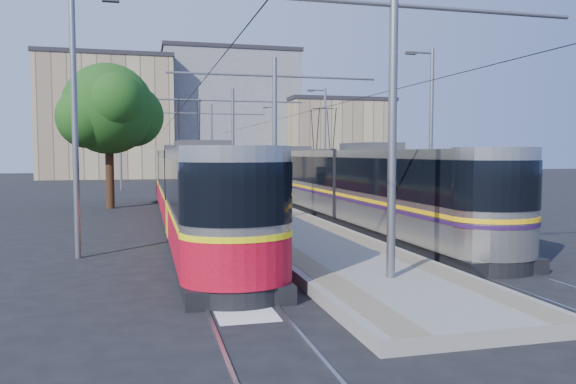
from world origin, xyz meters
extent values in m
plane|color=black|center=(0.00, 0.00, 0.00)|extent=(160.00, 160.00, 0.00)
cube|color=gray|center=(0.00, 17.00, 0.15)|extent=(4.00, 50.00, 0.30)
cube|color=gray|center=(-1.45, 17.00, 0.30)|extent=(0.70, 50.00, 0.01)
cube|color=gray|center=(1.45, 17.00, 0.30)|extent=(0.70, 50.00, 0.01)
cube|color=gray|center=(-4.32, 17.00, 0.01)|extent=(0.07, 70.00, 0.03)
cube|color=gray|center=(-2.88, 17.00, 0.01)|extent=(0.07, 70.00, 0.03)
cube|color=gray|center=(2.88, 17.00, 0.01)|extent=(0.07, 70.00, 0.03)
cube|color=gray|center=(4.32, 17.00, 0.01)|extent=(0.07, 70.00, 0.03)
cube|color=silver|center=(-3.60, -3.00, 0.01)|extent=(1.20, 5.00, 0.01)
cube|color=black|center=(-3.60, 9.47, 0.20)|extent=(2.30, 28.42, 0.40)
cube|color=#B0ABA1|center=(-3.60, 9.47, 1.85)|extent=(2.40, 26.82, 2.90)
cube|color=black|center=(-3.60, 9.47, 2.35)|extent=(2.43, 26.82, 1.30)
cube|color=#FCE90D|center=(-3.60, 9.47, 1.45)|extent=(2.43, 26.82, 0.12)
cube|color=red|center=(-3.60, 9.47, 0.95)|extent=(2.42, 26.82, 1.10)
cube|color=#2D2D30|center=(-3.60, 9.47, 3.45)|extent=(1.68, 3.00, 0.30)
cube|color=black|center=(3.60, 12.30, 0.20)|extent=(2.30, 31.60, 0.40)
cube|color=#ABA89D|center=(3.60, 12.30, 1.85)|extent=(2.40, 30.00, 2.90)
cube|color=black|center=(3.60, 12.30, 2.35)|extent=(2.43, 30.00, 1.30)
cube|color=yellow|center=(3.60, 12.30, 1.45)|extent=(2.43, 30.00, 0.12)
cube|color=#2E1242|center=(3.60, 12.30, 1.30)|extent=(2.43, 30.00, 0.10)
cube|color=#2D2D30|center=(3.60, 12.30, 3.45)|extent=(1.68, 3.00, 0.30)
cylinder|color=slate|center=(0.00, -4.00, 3.80)|extent=(0.20, 0.20, 7.00)
cylinder|color=slate|center=(0.00, -4.00, 6.50)|extent=(9.20, 0.10, 0.10)
cylinder|color=slate|center=(0.00, 8.00, 3.80)|extent=(0.20, 0.20, 7.00)
cylinder|color=slate|center=(0.00, 8.00, 6.50)|extent=(9.20, 0.10, 0.10)
cylinder|color=slate|center=(0.00, 20.00, 3.80)|extent=(0.20, 0.20, 7.00)
cylinder|color=slate|center=(0.00, 20.00, 6.50)|extent=(9.20, 0.10, 0.10)
cylinder|color=slate|center=(0.00, 32.00, 3.80)|extent=(0.20, 0.20, 7.00)
cylinder|color=slate|center=(0.00, 32.00, 6.50)|extent=(9.20, 0.10, 0.10)
cylinder|color=black|center=(-3.60, 17.00, 5.55)|extent=(0.02, 70.00, 0.02)
cylinder|color=black|center=(3.60, 17.00, 5.55)|extent=(0.02, 70.00, 0.02)
cylinder|color=slate|center=(-7.50, 2.00, 4.00)|extent=(0.18, 0.18, 8.00)
cube|color=#2D2D30|center=(-6.40, 2.00, 7.75)|extent=(0.50, 0.22, 0.12)
cylinder|color=slate|center=(-7.50, 18.00, 4.00)|extent=(0.18, 0.18, 8.00)
cube|color=#2D2D30|center=(-6.40, 18.00, 7.75)|extent=(0.50, 0.22, 0.12)
cylinder|color=slate|center=(-7.50, 34.00, 4.00)|extent=(0.18, 0.18, 8.00)
cube|color=#2D2D30|center=(-6.40, 34.00, 7.75)|extent=(0.50, 0.22, 0.12)
cylinder|color=slate|center=(7.50, 8.00, 4.00)|extent=(0.18, 0.18, 8.00)
cube|color=#2D2D30|center=(6.40, 8.00, 7.75)|extent=(0.50, 0.22, 0.12)
cylinder|color=slate|center=(7.50, 24.00, 4.00)|extent=(0.18, 0.18, 8.00)
cube|color=#2D2D30|center=(6.40, 24.00, 7.75)|extent=(0.50, 0.22, 0.12)
cylinder|color=slate|center=(7.50, 40.00, 4.00)|extent=(0.18, 0.18, 8.00)
cube|color=#2D2D30|center=(6.40, 40.00, 7.75)|extent=(0.50, 0.22, 0.12)
cube|color=black|center=(0.19, 15.67, 1.34)|extent=(0.84, 1.04, 2.08)
cube|color=black|center=(0.19, 15.67, 1.48)|extent=(0.89, 1.09, 1.08)
cylinder|color=#382314|center=(-7.47, 17.86, 1.72)|extent=(0.47, 0.47, 3.44)
sphere|color=#1B3F12|center=(-7.47, 17.86, 5.69)|extent=(5.16, 5.16, 5.16)
sphere|color=#1B3F12|center=(-6.18, 18.72, 5.37)|extent=(3.65, 3.65, 3.65)
cube|color=tan|center=(-10.00, 60.00, 7.39)|extent=(16.00, 12.00, 14.79)
cube|color=#262328|center=(-10.00, 60.00, 15.04)|extent=(16.32, 12.24, 0.50)
cube|color=gray|center=(6.00, 64.00, 8.36)|extent=(18.00, 14.00, 16.71)
cube|color=#262328|center=(6.00, 64.00, 16.96)|extent=(18.36, 14.28, 0.50)
cube|color=tan|center=(20.00, 58.00, 5.01)|extent=(14.00, 10.00, 10.02)
cube|color=#262328|center=(20.00, 58.00, 10.27)|extent=(14.28, 10.20, 0.50)
camera|label=1|loc=(-5.48, -15.87, 3.19)|focal=35.00mm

